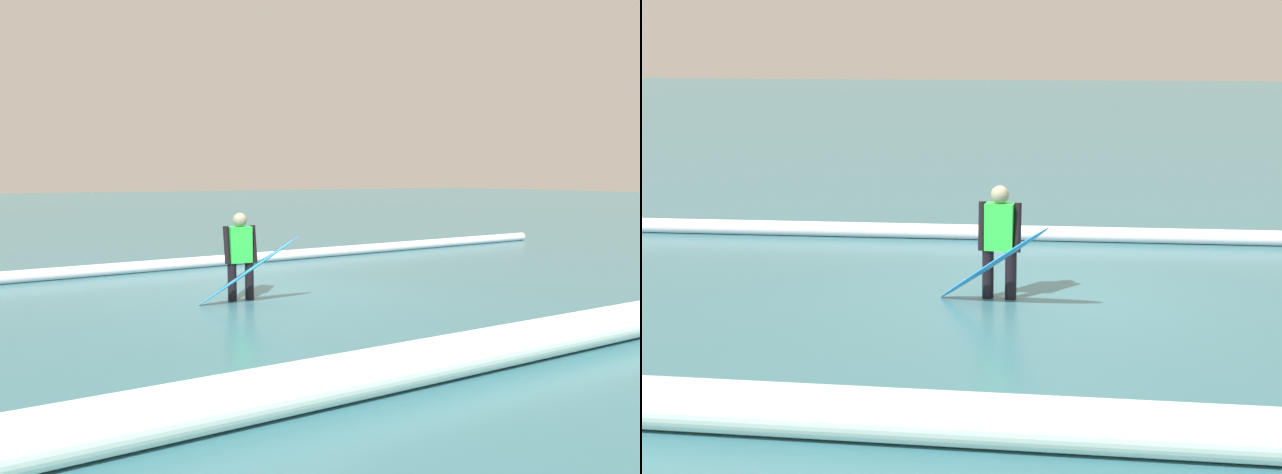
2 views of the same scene
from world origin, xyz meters
The scene contains 5 objects.
ground_plane centered at (0.00, 0.00, 0.00)m, with size 131.41×131.41×0.00m, color #376E7B.
surfer centered at (0.50, 0.18, 0.76)m, with size 0.52×0.23×1.38m.
surfboard centered at (0.54, 0.58, 0.52)m, with size 1.47×0.96×1.08m.
wave_crest_foreground centered at (1.50, -3.26, 0.12)m, with size 0.23×0.23×23.35m, color white.
wave_crest_midground centered at (-1.86, 4.51, 0.21)m, with size 0.43×0.43×25.31m, color white.
Camera 2 is at (-0.53, 11.32, 3.05)m, focal length 53.75 mm.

